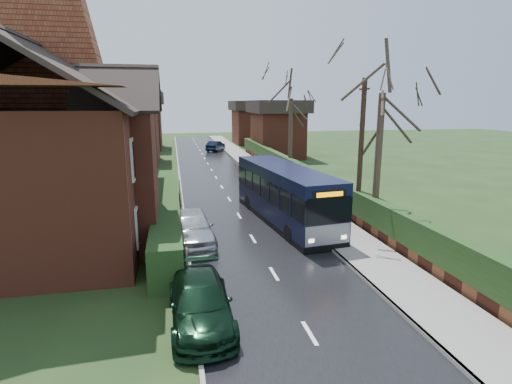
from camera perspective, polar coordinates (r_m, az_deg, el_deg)
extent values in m
plane|color=#2E441D|center=(16.98, 0.90, -8.95)|extent=(140.00, 140.00, 0.00)
cube|color=black|center=(26.39, -3.86, -1.05)|extent=(6.00, 100.00, 0.02)
cube|color=slate|center=(27.26, 5.02, -0.50)|extent=(2.50, 100.00, 0.14)
cube|color=gray|center=(26.95, 2.58, -0.62)|extent=(0.12, 100.00, 0.14)
cube|color=gray|center=(26.15, -10.49, -1.27)|extent=(0.12, 100.00, 0.10)
cube|color=black|center=(21.12, -12.52, -2.61)|extent=(1.20, 16.00, 1.60)
cube|color=brown|center=(27.69, 8.11, 0.12)|extent=(0.30, 50.00, 0.60)
cube|color=black|center=(27.51, 8.16, 1.95)|extent=(0.60, 50.00, 1.20)
cube|color=brown|center=(21.39, -26.60, 2.56)|extent=(8.00, 14.00, 6.00)
cube|color=brown|center=(17.82, -18.08, 1.51)|extent=(2.50, 4.00, 6.00)
cube|color=brown|center=(24.99, -23.37, 18.45)|extent=(0.90, 1.40, 2.20)
cube|color=silver|center=(16.16, -16.54, -4.62)|extent=(0.08, 1.20, 1.60)
cube|color=black|center=(16.16, -16.43, -4.62)|extent=(0.03, 0.95, 1.35)
cube|color=silver|center=(15.61, -17.13, 4.54)|extent=(0.08, 1.20, 1.60)
cube|color=black|center=(15.61, -17.02, 4.54)|extent=(0.03, 0.95, 1.35)
cube|color=silver|center=(20.01, -15.66, -1.27)|extent=(0.08, 1.20, 1.60)
cube|color=black|center=(20.00, -15.57, -1.27)|extent=(0.03, 0.95, 1.35)
cube|color=silver|center=(19.57, -16.11, 6.14)|extent=(0.08, 1.20, 1.60)
cube|color=black|center=(19.56, -16.02, 6.15)|extent=(0.03, 0.95, 1.35)
cube|color=silver|center=(23.91, -15.07, 1.00)|extent=(0.08, 1.20, 1.60)
cube|color=black|center=(23.90, -14.99, 1.00)|extent=(0.03, 0.95, 1.35)
cube|color=silver|center=(23.54, -15.43, 7.21)|extent=(0.08, 1.20, 1.60)
cube|color=black|center=(23.54, -15.36, 7.21)|extent=(0.03, 0.95, 1.35)
cube|color=silver|center=(26.36, -14.79, 2.07)|extent=(0.08, 1.20, 1.60)
cube|color=black|center=(26.36, -14.72, 2.08)|extent=(0.03, 0.95, 1.35)
cube|color=silver|center=(26.02, -15.11, 7.71)|extent=(0.08, 1.20, 1.60)
cube|color=black|center=(26.02, -15.04, 7.71)|extent=(0.03, 0.95, 1.35)
cube|color=black|center=(21.39, 4.03, -2.11)|extent=(3.33, 9.89, 1.01)
cube|color=black|center=(21.15, 4.07, 0.59)|extent=(3.35, 9.90, 1.06)
cube|color=black|center=(20.99, 4.11, 2.78)|extent=(3.33, 9.89, 0.58)
cube|color=black|center=(21.57, 4.00, -3.80)|extent=(3.33, 9.89, 0.31)
cube|color=gray|center=(17.25, 10.15, -6.00)|extent=(2.12, 0.37, 0.88)
cube|color=black|center=(16.92, 10.34, -2.63)|extent=(1.98, 0.31, 1.15)
cube|color=black|center=(16.75, 10.44, -0.31)|extent=(1.54, 0.26, 0.31)
cube|color=#FF8C00|center=(16.71, 10.50, -0.33)|extent=(1.21, 0.18, 0.19)
cube|color=black|center=(17.44, 10.09, -7.88)|extent=(2.16, 0.39, 0.26)
cube|color=#FFF2CC|center=(16.91, 7.91, -6.94)|extent=(0.25, 0.08, 0.16)
cube|color=#FFF2CC|center=(17.62, 12.45, -6.30)|extent=(0.25, 0.08, 0.16)
cylinder|color=black|center=(18.39, 4.83, -5.87)|extent=(0.34, 0.87, 0.85)
cylinder|color=black|center=(19.23, 10.32, -5.20)|extent=(0.34, 0.87, 0.85)
cylinder|color=black|center=(23.98, -1.02, -1.41)|extent=(0.34, 0.87, 0.85)
cylinder|color=black|center=(24.64, 3.40, -1.05)|extent=(0.34, 0.87, 0.85)
imported|color=silver|center=(18.29, -9.13, -4.99)|extent=(2.06, 4.55, 1.52)
imported|color=black|center=(12.05, -7.94, -15.35)|extent=(1.81, 4.32, 1.25)
imported|color=black|center=(53.03, -5.80, 6.56)|extent=(2.96, 4.26, 1.33)
cylinder|color=slate|center=(20.15, 10.42, -1.97)|extent=(0.07, 0.07, 2.47)
cube|color=silver|center=(19.91, 10.54, 0.97)|extent=(0.09, 0.37, 0.28)
cube|color=silver|center=(19.99, 10.50, -0.02)|extent=(0.08, 0.34, 0.25)
cylinder|color=black|center=(20.92, 14.72, 5.27)|extent=(0.25, 0.25, 7.43)
cube|color=black|center=(20.77, 15.23, 14.01)|extent=(0.10, 0.96, 0.08)
cylinder|color=#362B20|center=(19.82, 16.98, 3.67)|extent=(0.32, 0.32, 6.69)
cylinder|color=#32271E|center=(33.16, 4.94, 7.49)|extent=(0.35, 0.35, 6.57)
cylinder|color=#3B2E23|center=(31.79, -22.97, 6.71)|extent=(0.32, 0.32, 7.01)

